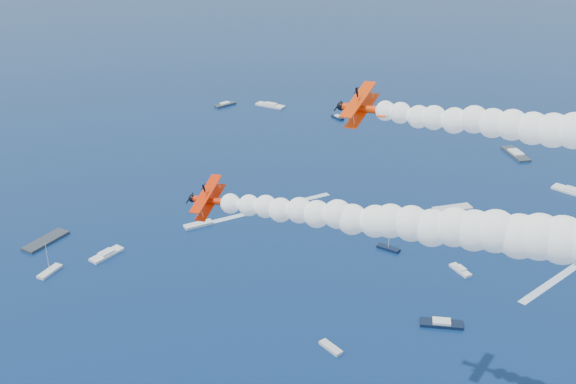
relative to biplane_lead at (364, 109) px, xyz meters
The scene contains 5 objects.
biplane_lead is the anchor object (origin of this frame).
biplane_trail 25.59m from the biplane_lead, 131.58° to the right, with size 7.09×7.96×4.79m, color red, non-canonical shape.
smoke_trail_trail 22.89m from the biplane_lead, 34.71° to the right, with size 66.09×16.30×12.08m, color white, non-canonical shape.
spectator_boats 98.25m from the biplane_lead, 107.94° to the left, with size 214.55×169.30×0.70m.
boat_wakes 81.72m from the biplane_lead, 86.35° to the left, with size 136.71×76.79×0.04m.
Camera 1 is at (51.45, -55.48, 96.68)m, focal length 45.52 mm.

